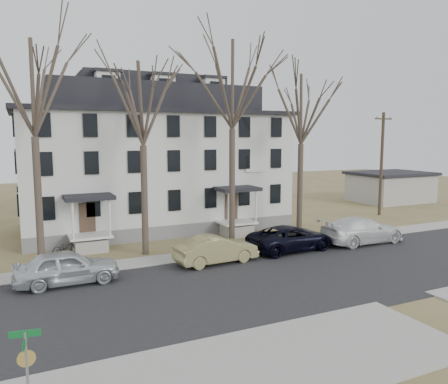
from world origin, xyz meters
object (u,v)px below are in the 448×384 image
car_silver (67,268)px  car_navy (291,239)px  utility_pole_far (381,163)px  street_sign (27,364)px  car_tan (216,250)px  tree_far_left (32,79)px  tree_mid_left (142,97)px  tree_mid_right (302,104)px  tree_center (232,78)px  bicycle_left (66,248)px  car_white (362,231)px  boarding_house (154,160)px

car_silver → car_navy: size_ratio=0.87×
utility_pole_far → street_sign: 36.09m
car_tan → street_sign: bearing=133.5°
tree_far_left → tree_mid_left: tree_far_left is taller
tree_mid_right → car_navy: tree_mid_right is taller
car_tan → car_navy: car_tan is taller
tree_mid_right → car_silver: 19.08m
tree_center → bicycle_left: size_ratio=8.91×
car_white → car_silver: bearing=90.4°
boarding_house → bicycle_left: bearing=-140.8°
car_navy → bicycle_left: bearing=65.6°
tree_mid_left → boarding_house: bearing=69.8°
boarding_house → car_silver: 15.16m
utility_pole_far → car_tan: utility_pole_far is taller
tree_mid_right → utility_pole_far: tree_mid_right is taller
tree_far_left → tree_mid_left: size_ratio=1.08×
boarding_house → bicycle_left: (-7.51, -6.13, -4.95)m
tree_far_left → tree_center: tree_center is taller
tree_center → tree_far_left: bearing=180.0°
car_navy → utility_pole_far: bearing=-66.5°
tree_far_left → car_silver: bearing=-75.6°
bicycle_left → car_tan: bearing=-139.7°
boarding_house → car_tan: size_ratio=4.28×
boarding_house → car_tan: (0.15, -11.89, -4.58)m
boarding_house → car_white: bearing=-46.5°
tree_far_left → bicycle_left: size_ratio=8.31×
tree_far_left → bicycle_left: bearing=53.6°
bicycle_left → car_navy: bearing=-124.3°
car_navy → car_tan: bearing=93.0°
tree_far_left → bicycle_left: 10.22m
boarding_house → tree_far_left: 13.12m
car_tan → bicycle_left: bearing=48.8°
utility_pole_far → bicycle_left: bearing=-175.6°
tree_far_left → car_white: (20.15, -3.60, -9.45)m
tree_center → car_navy: (2.65, -3.17, -10.29)m
car_tan → car_navy: (5.50, 0.57, -0.01)m
car_silver → tree_mid_left: bearing=-52.3°
tree_far_left → car_tan: size_ratio=2.82×
boarding_house → bicycle_left: size_ratio=12.60×
car_white → street_sign: street_sign is taller
utility_pole_far → car_white: 12.82m
tree_mid_left → bicycle_left: 10.42m
utility_pole_far → street_sign: (-30.47, -19.08, -3.18)m
boarding_house → car_tan: boarding_house is taller
boarding_house → utility_pole_far: bearing=-10.9°
boarding_house → car_silver: (-8.00, -12.05, -4.53)m
boarding_house → tree_mid_left: tree_mid_left is taller
car_white → tree_mid_left: bearing=75.2°
car_navy → street_sign: street_sign is taller
tree_mid_right → bicycle_left: tree_mid_right is taller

